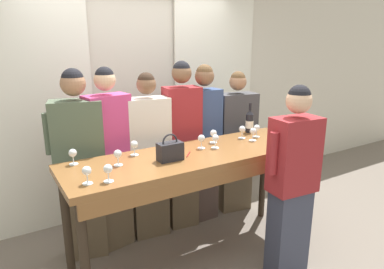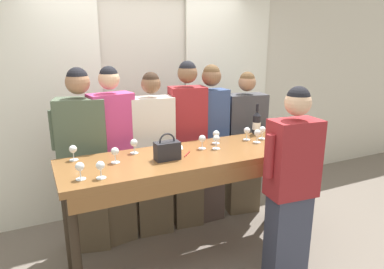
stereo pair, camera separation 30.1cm
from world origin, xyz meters
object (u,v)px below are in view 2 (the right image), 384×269
Objects in this scene: wine_glass_center_left at (202,139)px; wine_glass_back_mid at (262,130)px; guest_cream_sweater at (153,155)px; wine_bottle at (257,123)px; guest_navy_coat at (211,141)px; guest_beige_cap at (245,144)px; wine_glass_center_right at (73,150)px; wine_glass_by_handbag at (216,139)px; guest_striped_shirt at (188,144)px; wine_glass_front_mid at (307,137)px; wine_glass_by_bottle at (115,152)px; wine_glass_center_mid at (134,143)px; tasting_bar at (197,167)px; guest_olive_jacket at (85,161)px; wine_glass_back_left at (257,134)px; wine_glass_near_host at (247,131)px; wine_glass_front_left at (216,134)px; handbag at (167,150)px; wine_glass_back_right at (100,166)px; wine_glass_front_right at (80,168)px; guest_pink_top at (114,156)px; host_pouring at (291,186)px.

wine_glass_center_left is 0.69m from wine_glass_back_mid.
wine_bottle is at bearing -16.28° from guest_cream_sweater.
guest_navy_coat is 0.46m from guest_beige_cap.
wine_glass_center_right is 1.00× the size of wine_glass_by_handbag.
guest_cream_sweater is at bearing -180.00° from guest_striped_shirt.
wine_glass_by_bottle is (-1.71, 0.32, 0.00)m from wine_glass_front_mid.
wine_glass_center_mid is 1.00× the size of wine_glass_by_bottle.
tasting_bar is 1.05m from wine_glass_center_right.
wine_glass_by_handbag is 0.07× the size of guest_olive_jacket.
guest_striped_shirt reaches higher than wine_glass_center_mid.
guest_olive_jacket is (-1.54, 0.57, -0.23)m from wine_glass_back_left.
wine_glass_center_right is 1.00× the size of wine_glass_back_left.
wine_glass_near_host is at bearing 132.76° from wine_glass_front_mid.
wine_glass_back_left is at bearing -9.37° from wine_glass_center_mid.
tasting_bar is 1.07m from wine_glass_front_mid.
guest_olive_jacket is at bearing 169.94° from wine_bottle.
wine_glass_back_left reaches higher than tasting_bar.
wine_glass_front_left is at bearing -40.90° from guest_cream_sweater.
handbag is at bearing -24.17° from wine_glass_center_right.
wine_glass_center_right is (-1.29, 0.09, 0.00)m from wine_glass_front_left.
handbag is at bearing -160.91° from wine_glass_center_left.
wine_glass_near_host is 0.61m from guest_beige_cap.
wine_glass_back_right is at bearing -155.37° from guest_beige_cap.
tasting_bar is at bearing -146.82° from wine_glass_front_left.
wine_glass_back_left and wine_glass_back_mid have the same top height.
wine_glass_front_right is 1.82m from wine_glass_back_mid.
guest_pink_top is (0.28, 0.00, 0.01)m from guest_olive_jacket.
wine_glass_by_bottle is at bearing 58.53° from wine_glass_back_right.
wine_glass_front_mid is (0.72, -0.44, 0.00)m from wine_glass_front_left.
wine_glass_center_right and wine_glass_by_bottle have the same top height.
handbag is 0.34m from wine_glass_center_mid.
wine_glass_center_left is 1.11m from wine_glass_center_right.
wine_glass_near_host is (1.63, 0.33, -0.00)m from wine_glass_front_right.
wine_glass_front_mid is 0.91m from guest_beige_cap.
guest_striped_shirt is (-0.10, 0.42, -0.20)m from wine_glass_front_left.
guest_navy_coat is at bearing 67.71° from wine_glass_front_left.
guest_pink_top is at bearing 180.00° from guest_striped_shirt.
wine_glass_front_right is (-0.71, -0.13, 0.01)m from handbag.
host_pouring reaches higher than wine_glass_center_mid.
guest_cream_sweater is at bearing 180.00° from guest_beige_cap.
guest_navy_coat is (0.26, 0.57, -0.20)m from wine_glass_by_handbag.
handbag is 1.77× the size of wine_glass_front_mid.
wine_glass_front_left is at bearing -20.03° from guest_olive_jacket.
tasting_bar is 18.10× the size of wine_glass_center_right.
host_pouring is (-0.36, -1.20, 0.02)m from guest_beige_cap.
wine_glass_center_mid reaches higher than tasting_bar.
host_pouring reaches higher than wine_glass_by_bottle.
tasting_bar is at bearing -6.71° from wine_glass_by_bottle.
wine_glass_by_bottle is 1.44m from host_pouring.
guest_olive_jacket is (-1.16, 0.42, -0.23)m from wine_glass_front_left.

